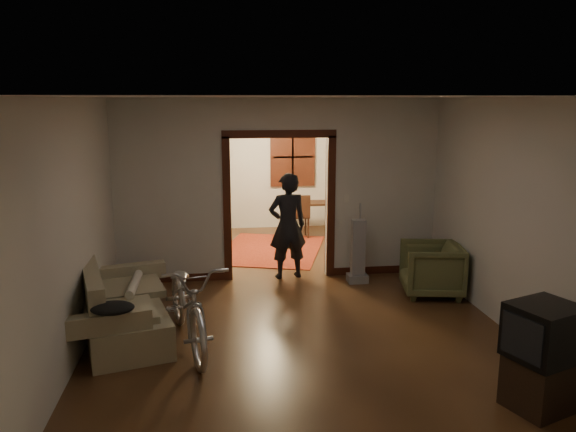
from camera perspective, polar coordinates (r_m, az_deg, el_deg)
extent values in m
cube|color=#382011|center=(8.32, -0.27, -7.69)|extent=(5.00, 8.50, 0.01)
cube|color=white|center=(7.84, -0.30, 11.97)|extent=(5.00, 8.50, 0.01)
cube|color=beige|center=(12.15, -2.84, 5.28)|extent=(5.00, 0.02, 2.80)
cube|color=beige|center=(8.04, -18.25, 1.35)|extent=(0.02, 8.50, 2.80)
cube|color=beige|center=(8.64, 16.41, 2.15)|extent=(0.02, 8.50, 2.80)
cube|color=beige|center=(8.70, -0.91, 2.69)|extent=(5.00, 0.14, 2.80)
cube|color=#38160C|center=(8.75, -0.91, 0.75)|extent=(1.74, 0.20, 2.32)
cube|color=black|center=(12.17, 0.47, 6.02)|extent=(0.98, 0.06, 1.28)
sphere|color=#FFE0A5|center=(10.34, -2.07, 9.43)|extent=(0.24, 0.24, 0.24)
cube|color=silver|center=(8.83, 5.93, 1.78)|extent=(0.08, 0.01, 0.12)
cube|color=#787150|center=(7.02, -16.46, -8.14)|extent=(1.34, 2.08, 0.88)
cylinder|color=beige|center=(7.26, -15.36, -6.67)|extent=(0.11, 0.85, 0.11)
ellipsoid|color=black|center=(6.09, -17.41, -8.91)|extent=(0.44, 0.33, 0.13)
imported|color=silver|center=(6.54, -10.11, -8.55)|extent=(1.11, 2.10, 1.05)
imported|color=brown|center=(8.36, 14.35, -5.24)|extent=(0.97, 0.95, 0.76)
cube|color=black|center=(5.80, 24.19, -15.26)|extent=(0.66, 0.63, 0.48)
cube|color=black|center=(5.59, 24.63, -10.62)|extent=(0.72, 0.69, 0.50)
cube|color=gray|center=(8.67, 7.12, -3.55)|extent=(0.35, 0.31, 0.99)
imported|color=black|center=(8.76, -0.04, -1.01)|extent=(0.67, 0.50, 1.67)
cube|color=maroon|center=(10.54, -1.74, -3.43)|extent=(2.38, 2.74, 0.02)
cube|color=#29341F|center=(11.81, -9.15, 2.15)|extent=(0.85, 0.50, 1.65)
sphere|color=#1E5972|center=(11.67, -9.33, 7.54)|extent=(0.30, 0.30, 0.30)
cube|color=black|center=(11.77, 2.26, -0.21)|extent=(0.96, 0.64, 0.66)
cube|color=black|center=(11.41, 1.10, 0.02)|extent=(0.51, 0.51, 0.90)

